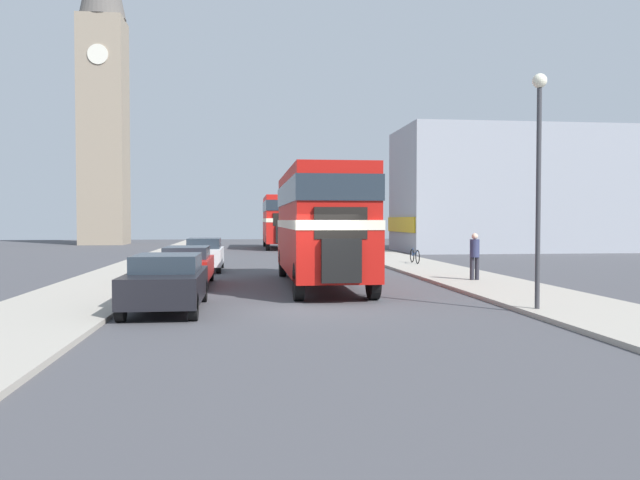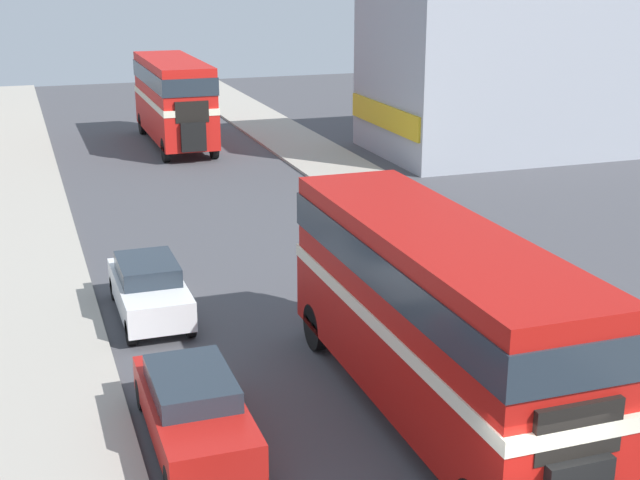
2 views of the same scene
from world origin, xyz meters
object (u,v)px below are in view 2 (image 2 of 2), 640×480
double_decker_bus (433,307)px  bicycle_on_pavement (473,237)px  bus_distant (174,95)px  car_parked_mid (194,408)px  car_parked_far (149,288)px

double_decker_bus → bicycle_on_pavement: (6.04, 9.34, -1.93)m
bus_distant → bicycle_on_pavement: bearing=-73.7°
bicycle_on_pavement → car_parked_mid: bearing=-140.8°
car_parked_mid → bicycle_on_pavement: bearing=39.2°
car_parked_far → double_decker_bus: bearing=-58.0°
double_decker_bus → bicycle_on_pavement: size_ratio=5.69×
car_parked_mid → bus_distant: bearing=80.4°
car_parked_far → bicycle_on_pavement: size_ratio=2.33×
car_parked_mid → bicycle_on_pavement: (10.75, 8.77, -0.25)m
double_decker_bus → bus_distant: bearing=89.7°
car_parked_far → bicycle_on_pavement: (10.57, 2.10, -0.29)m
bus_distant → car_parked_mid: bus_distant is taller
bus_distant → car_parked_far: bus_distant is taller
bus_distant → bicycle_on_pavement: bus_distant is taller
bus_distant → bicycle_on_pavement: size_ratio=5.39×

